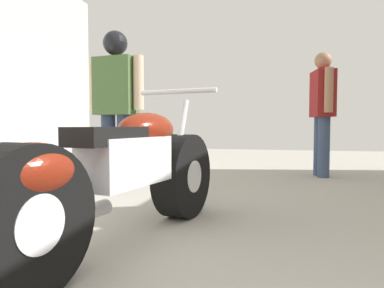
% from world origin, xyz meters
% --- Properties ---
extents(ground_plane, '(15.36, 15.36, 0.00)m').
position_xyz_m(ground_plane, '(0.00, 3.13, 0.00)').
color(ground_plane, '#A8A399').
extents(motorcycle_maroon_cruiser, '(0.75, 2.09, 0.98)m').
position_xyz_m(motorcycle_maroon_cruiser, '(-0.46, 2.10, 0.41)').
color(motorcycle_maroon_cruiser, black).
rests_on(motorcycle_maroon_cruiser, ground_plane).
extents(mechanic_in_blue, '(0.31, 0.69, 1.71)m').
position_xyz_m(mechanic_in_blue, '(1.02, 5.42, 0.97)').
color(mechanic_in_blue, '#384766').
rests_on(mechanic_in_blue, ground_plane).
extents(mechanic_with_helmet, '(0.69, 0.30, 1.75)m').
position_xyz_m(mechanic_with_helmet, '(-1.34, 3.89, 1.05)').
color(mechanic_with_helmet, '#2D3851').
rests_on(mechanic_with_helmet, ground_plane).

